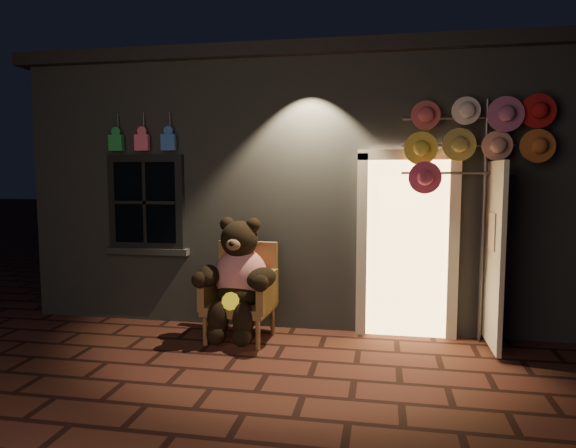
# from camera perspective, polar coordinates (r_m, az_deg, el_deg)

# --- Properties ---
(ground) EXTENTS (60.00, 60.00, 0.00)m
(ground) POSITION_cam_1_polar(r_m,az_deg,el_deg) (5.13, -2.38, -16.30)
(ground) COLOR #4D241D
(ground) RESTS_ON ground
(shop_building) EXTENTS (7.30, 5.95, 3.51)m
(shop_building) POSITION_cam_1_polar(r_m,az_deg,el_deg) (8.69, 3.48, 4.43)
(shop_building) COLOR slate
(shop_building) RESTS_ON ground
(wicker_armchair) EXTENTS (0.80, 0.73, 1.11)m
(wicker_armchair) POSITION_cam_1_polar(r_m,az_deg,el_deg) (6.05, -5.10, -7.40)
(wicker_armchair) COLOR #9D623D
(wicker_armchair) RESTS_ON ground
(teddy_bear) EXTENTS (1.00, 0.79, 1.37)m
(teddy_bear) POSITION_cam_1_polar(r_m,az_deg,el_deg) (5.89, -5.55, -6.03)
(teddy_bear) COLOR red
(teddy_bear) RESTS_ON ground
(hat_rack) EXTENTS (1.62, 0.22, 2.75)m
(hat_rack) POSITION_cam_1_polar(r_m,az_deg,el_deg) (6.00, 20.06, 8.98)
(hat_rack) COLOR #59595E
(hat_rack) RESTS_ON ground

